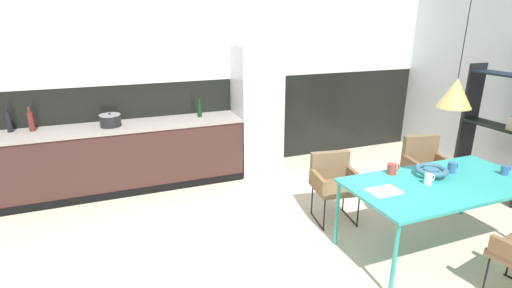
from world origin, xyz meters
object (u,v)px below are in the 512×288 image
(mug_white_ceramic, at_px, (505,170))
(mug_wide_latte, at_px, (392,169))
(fruit_bowl, at_px, (431,170))
(bottle_vinegar_dark, at_px, (31,121))
(dining_table, at_px, (442,186))
(cooking_pot, at_px, (110,120))
(refrigerator_column, at_px, (257,110))
(open_shelf_unit, at_px, (500,130))
(armchair_facing_counter, at_px, (424,162))
(bottle_spice_small, at_px, (8,121))
(mug_tall_blue, at_px, (452,167))
(mug_dark_espresso, at_px, (428,179))
(bottle_wine_green, at_px, (200,109))
(armchair_by_stool, at_px, (333,178))
(pendant_lamp_over_table_near, at_px, (456,93))
(open_book, at_px, (384,191))

(mug_white_ceramic, height_order, mug_wide_latte, mug_wide_latte)
(fruit_bowl, relative_size, bottle_vinegar_dark, 1.02)
(dining_table, xyz_separation_m, mug_wide_latte, (-0.31, 0.35, 0.09))
(cooking_pot, bearing_deg, fruit_bowl, -40.11)
(refrigerator_column, bearing_deg, fruit_bowl, -70.25)
(open_shelf_unit, bearing_deg, dining_table, -66.42)
(armchair_facing_counter, relative_size, mug_wide_latte, 6.07)
(armchair_facing_counter, xyz_separation_m, fruit_bowl, (-0.67, -0.73, 0.26))
(refrigerator_column, height_order, bottle_spice_small, refrigerator_column)
(armchair_facing_counter, height_order, mug_tall_blue, mug_tall_blue)
(mug_dark_espresso, xyz_separation_m, bottle_wine_green, (-1.56, 2.68, 0.22))
(mug_tall_blue, bearing_deg, bottle_spice_small, 148.69)
(fruit_bowl, distance_m, bottle_wine_green, 3.09)
(dining_table, bearing_deg, cooking_pot, 137.96)
(bottle_spice_small, bearing_deg, fruit_bowl, -32.85)
(armchair_by_stool, relative_size, cooking_pot, 2.90)
(open_shelf_unit, relative_size, pendant_lamp_over_table_near, 1.35)
(armchair_facing_counter, height_order, bottle_spice_small, bottle_spice_small)
(cooking_pot, relative_size, bottle_wine_green, 1.01)
(mug_tall_blue, xyz_separation_m, bottle_wine_green, (-2.00, 2.55, 0.22))
(dining_table, distance_m, open_shelf_unit, 1.88)
(fruit_bowl, xyz_separation_m, open_book, (-0.68, -0.13, -0.05))
(bottle_wine_green, relative_size, pendant_lamp_over_table_near, 0.21)
(bottle_spice_small, bearing_deg, pendant_lamp_over_table_near, -34.31)
(open_shelf_unit, bearing_deg, fruit_bowl, -70.98)
(bottle_spice_small, bearing_deg, mug_tall_blue, -31.31)
(dining_table, height_order, mug_dark_espresso, mug_dark_espresso)
(fruit_bowl, bearing_deg, mug_dark_espresso, -141.03)
(armchair_by_stool, distance_m, bottle_wine_green, 2.16)
(armchair_facing_counter, height_order, mug_white_ceramic, armchair_facing_counter)
(dining_table, bearing_deg, bottle_vinegar_dark, 144.30)
(dining_table, relative_size, bottle_vinegar_dark, 5.98)
(dining_table, bearing_deg, armchair_facing_counter, 52.73)
(bottle_vinegar_dark, height_order, pendant_lamp_over_table_near, pendant_lamp_over_table_near)
(armchair_facing_counter, xyz_separation_m, bottle_wine_green, (-2.40, 1.81, 0.47))
(bottle_spice_small, height_order, open_shelf_unit, open_shelf_unit)
(armchair_facing_counter, xyz_separation_m, mug_dark_espresso, (-0.84, -0.87, 0.25))
(mug_wide_latte, bearing_deg, armchair_facing_counter, 28.76)
(mug_dark_espresso, bearing_deg, armchair_facing_counter, 46.00)
(fruit_bowl, distance_m, mug_tall_blue, 0.26)
(refrigerator_column, xyz_separation_m, open_shelf_unit, (2.60, -1.89, -0.07))
(mug_dark_espresso, bearing_deg, pendant_lamp_over_table_near, 0.31)
(mug_wide_latte, xyz_separation_m, bottle_vinegar_dark, (-3.51, 2.40, 0.24))
(mug_white_ceramic, bearing_deg, armchair_facing_counter, 93.19)
(open_book, xyz_separation_m, mug_dark_espresso, (0.50, -0.01, 0.04))
(dining_table, xyz_separation_m, armchair_facing_counter, (0.68, 0.89, -0.16))
(mug_tall_blue, bearing_deg, open_shelf_unit, 22.41)
(bottle_wine_green, bearing_deg, armchair_by_stool, -58.11)
(fruit_bowl, xyz_separation_m, pendant_lamp_over_table_near, (-0.01, -0.14, 0.80))
(mug_tall_blue, xyz_separation_m, bottle_vinegar_dark, (-4.10, 2.59, 0.24))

